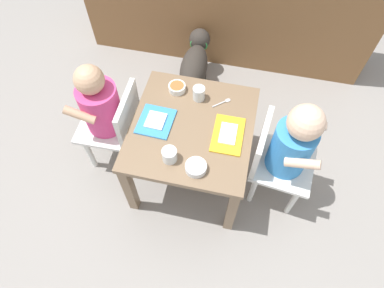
% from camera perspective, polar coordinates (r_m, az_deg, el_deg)
% --- Properties ---
extents(ground_plane, '(7.00, 7.00, 0.00)m').
position_cam_1_polar(ground_plane, '(1.86, 0.00, -4.62)').
color(ground_plane, gray).
extents(dining_table, '(0.55, 0.59, 0.43)m').
position_cam_1_polar(dining_table, '(1.55, 0.00, 1.55)').
color(dining_table, '#7A6047').
rests_on(dining_table, ground).
extents(seated_child_left, '(0.29, 0.29, 0.67)m').
position_cam_1_polar(seated_child_left, '(1.63, -15.11, 6.04)').
color(seated_child_left, silver).
rests_on(seated_child_left, ground).
extents(seated_child_right, '(0.31, 0.31, 0.69)m').
position_cam_1_polar(seated_child_right, '(1.49, 16.53, -0.36)').
color(seated_child_right, silver).
rests_on(seated_child_right, ground).
extents(dog, '(0.18, 0.49, 0.32)m').
position_cam_1_polar(dog, '(2.08, 0.50, 13.74)').
color(dog, '#332D28').
rests_on(dog, ground).
extents(food_tray_left, '(0.16, 0.18, 0.02)m').
position_cam_1_polar(food_tray_left, '(1.51, -6.28, 3.95)').
color(food_tray_left, '#388CD8').
rests_on(food_tray_left, dining_table).
extents(food_tray_right, '(0.14, 0.21, 0.02)m').
position_cam_1_polar(food_tray_right, '(1.47, 6.24, 1.67)').
color(food_tray_right, gold).
rests_on(food_tray_right, dining_table).
extents(water_cup_left, '(0.06, 0.06, 0.07)m').
position_cam_1_polar(water_cup_left, '(1.58, 1.19, 8.65)').
color(water_cup_left, white).
rests_on(water_cup_left, dining_table).
extents(water_cup_right, '(0.06, 0.06, 0.06)m').
position_cam_1_polar(water_cup_right, '(1.38, -3.90, -1.99)').
color(water_cup_right, white).
rests_on(water_cup_right, dining_table).
extents(cereal_bowl_left_side, '(0.08, 0.08, 0.03)m').
position_cam_1_polar(cereal_bowl_left_side, '(1.62, -2.61, 9.73)').
color(cereal_bowl_left_side, white).
rests_on(cereal_bowl_left_side, dining_table).
extents(cereal_bowl_right_side, '(0.09, 0.09, 0.03)m').
position_cam_1_polar(cereal_bowl_right_side, '(1.36, 0.68, -4.03)').
color(cereal_bowl_right_side, white).
rests_on(cereal_bowl_right_side, dining_table).
extents(spoon_by_left_tray, '(0.08, 0.08, 0.01)m').
position_cam_1_polar(spoon_by_left_tray, '(1.59, 5.43, 7.22)').
color(spoon_by_left_tray, silver).
rests_on(spoon_by_left_tray, dining_table).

